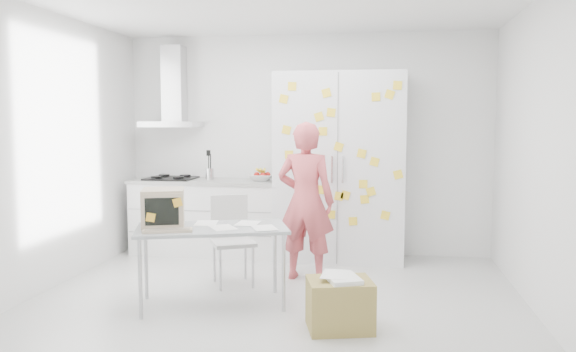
% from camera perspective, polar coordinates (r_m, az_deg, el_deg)
% --- Properties ---
extents(floor, '(4.50, 4.00, 0.02)m').
position_cam_1_polar(floor, '(5.27, -1.25, -12.63)').
color(floor, silver).
rests_on(floor, ground).
extents(walls, '(4.52, 4.01, 2.70)m').
position_cam_1_polar(walls, '(5.72, 0.07, 2.71)').
color(walls, white).
rests_on(walls, ground).
extents(counter_run, '(1.84, 0.63, 1.28)m').
position_cam_1_polar(counter_run, '(7.05, -8.28, -4.00)').
color(counter_run, white).
rests_on(counter_run, ground).
extents(range_hood, '(0.70, 0.48, 1.01)m').
position_cam_1_polar(range_hood, '(7.24, -11.56, 8.01)').
color(range_hood, silver).
rests_on(range_hood, walls).
extents(tall_cabinet, '(1.50, 0.68, 2.20)m').
position_cam_1_polar(tall_cabinet, '(6.63, 5.27, 0.91)').
color(tall_cabinet, silver).
rests_on(tall_cabinet, ground).
extents(person, '(0.64, 0.46, 1.63)m').
position_cam_1_polar(person, '(5.77, 1.81, -2.58)').
color(person, '#CB4F54').
rests_on(person, ground).
extents(desk, '(1.45, 1.04, 1.04)m').
position_cam_1_polar(desk, '(5.04, -10.80, -4.16)').
color(desk, '#9AA0A4').
rests_on(desk, ground).
extents(chair, '(0.54, 0.54, 0.89)m').
position_cam_1_polar(chair, '(5.71, -5.76, -5.89)').
color(chair, beige).
rests_on(chair, ground).
extents(cardboard_box, '(0.58, 0.51, 0.43)m').
position_cam_1_polar(cardboard_box, '(4.54, 5.28, -12.79)').
color(cardboard_box, '#9E8B44').
rests_on(cardboard_box, ground).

